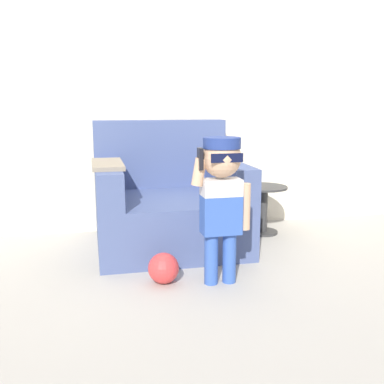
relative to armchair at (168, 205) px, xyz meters
The scene contains 6 objects.
ground_plane 0.46m from the armchair, 40.67° to the right, with size 10.00×10.00×0.00m, color #ADA89E.
wall_back 1.13m from the armchair, 65.22° to the left, with size 10.00×0.05×2.60m.
armchair is the anchor object (origin of this frame).
person_child 0.93m from the armchair, 77.66° to the right, with size 0.38×0.28×0.93m.
side_table 0.88m from the armchair, ahead, with size 0.40×0.40×0.42m.
toy_ball 0.84m from the armchair, 101.78° to the right, with size 0.20×0.20×0.20m.
Camera 1 is at (-0.83, -3.25, 1.12)m, focal length 42.00 mm.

